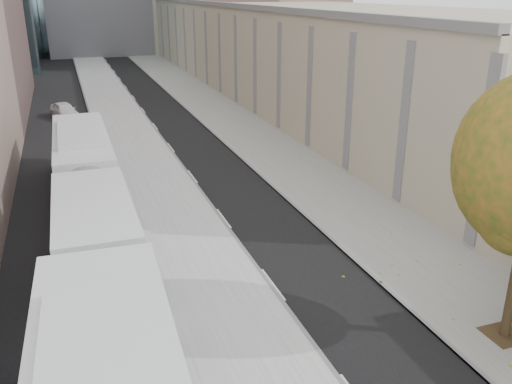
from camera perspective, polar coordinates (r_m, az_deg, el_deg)
name	(u,v)px	position (r m, az deg, el deg)	size (l,w,h in m)	color
bus_platform	(137,154)	(33.57, -12.39, 3.92)	(4.25, 150.00, 0.15)	#A2A2A2
sidewalk	(261,143)	(35.36, 0.58, 5.18)	(4.75, 150.00, 0.08)	gray
building_tan	(269,39)	(65.47, 1.33, 15.81)	(18.00, 92.00, 8.00)	tan
bus_far	(87,186)	(24.05, -17.33, 0.60)	(2.65, 17.48, 2.91)	silver
distant_car	(64,110)	(45.03, -19.51, 8.11)	(1.44, 3.57, 1.22)	silver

